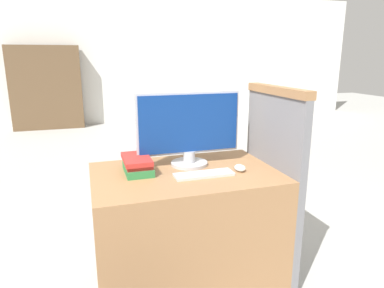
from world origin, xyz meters
TOP-DOWN VIEW (x-y plane):
  - wall_back at (0.00, 6.22)m, footprint 12.00×0.06m
  - desk at (0.00, 0.37)m, footprint 1.11×0.74m
  - carrel_divider at (0.58, 0.33)m, footprint 0.07×0.65m
  - monitor at (0.06, 0.50)m, footprint 0.67×0.24m
  - keyboard at (0.09, 0.27)m, footprint 0.35×0.11m
  - mouse at (0.32, 0.28)m, footprint 0.06×0.09m
  - book_stack at (-0.27, 0.45)m, footprint 0.16×0.28m
  - bookshelf_far at (-1.26, 5.98)m, footprint 1.35×0.32m

SIDE VIEW (x-z plane):
  - desk at x=0.00m, z-range 0.00..0.76m
  - carrel_divider at x=0.58m, z-range 0.01..1.27m
  - keyboard at x=0.09m, z-range 0.76..0.78m
  - mouse at x=0.32m, z-range 0.76..0.80m
  - book_stack at x=-0.27m, z-range 0.76..0.86m
  - bookshelf_far at x=-1.26m, z-range 0.00..1.66m
  - monitor at x=0.06m, z-range 0.76..1.23m
  - wall_back at x=0.00m, z-range 0.00..2.80m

